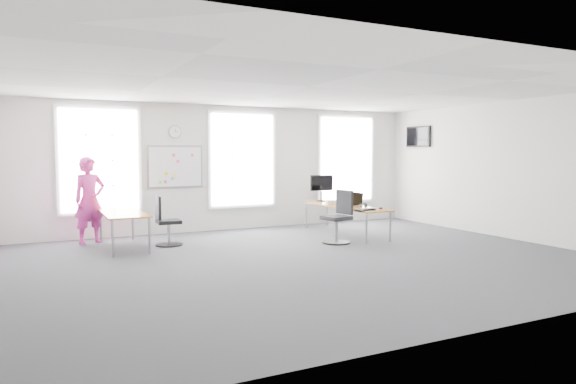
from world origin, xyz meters
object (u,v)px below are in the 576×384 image
keyboard (365,210)px  desk_right (345,207)px  person (90,200)px  desk_left (123,215)px  chair_left (166,224)px  headphones (363,205)px  chair_right (339,220)px  monitor (322,185)px

keyboard → desk_right: bearing=65.7°
person → keyboard: size_ratio=3.65×
desk_right → desk_left: (-4.83, 0.50, 0.03)m
chair_left → headphones: 4.26m
desk_right → chair_left: size_ratio=2.71×
chair_left → headphones: size_ratio=6.07×
desk_left → headphones: headphones is taller
chair_right → monitor: bearing=149.4°
chair_right → person: (-4.63, 2.23, 0.41)m
desk_left → headphones: bearing=-12.0°
desk_left → chair_left: size_ratio=1.92×
chair_right → keyboard: (0.57, -0.14, 0.20)m
chair_left → keyboard: chair_left is taller
chair_right → headphones: size_ratio=6.61×
desk_left → person: 1.00m
desk_left → desk_right: bearing=-5.9°
desk_right → keyboard: keyboard is taller
desk_left → chair_left: chair_left is taller
desk_right → person: 5.53m
desk_right → desk_left: size_ratio=1.41×
person → headphones: bearing=-37.7°
chair_right → chair_left: 3.53m
chair_left → person: 1.71m
headphones → monitor: (-0.08, 1.70, 0.35)m
desk_right → chair_right: size_ratio=2.49×
person → chair_left: bearing=-55.2°
headphones → monitor: monitor is taller
desk_left → chair_right: (4.09, -1.43, -0.17)m
keyboard → desk_left: bearing=146.1°
headphones → desk_left: bearing=151.1°
chair_right → keyboard: chair_right is taller
chair_left → monitor: (4.08, 0.82, 0.61)m
chair_right → person: bearing=-125.6°
chair_left → monitor: bearing=-76.6°
keyboard → headphones: headphones is taller
desk_left → chair_left: 0.84m
person → keyboard: (5.20, -2.37, -0.22)m
desk_right → monitor: 1.23m
chair_right → person: person is taller
desk_right → person: person is taller
desk_left → keyboard: bearing=-18.6°
chair_left → desk_left: bearing=79.6°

